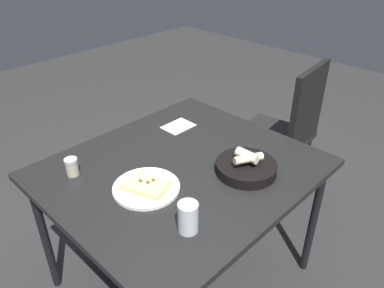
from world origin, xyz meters
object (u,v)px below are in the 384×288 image
at_px(pepper_shaker, 72,168).
at_px(chair_near, 287,127).
at_px(bread_basket, 247,167).
at_px(dining_table, 181,177).
at_px(pizza_plate, 146,187).
at_px(beer_glass, 188,219).

height_order(pepper_shaker, chair_near, chair_near).
relative_size(bread_basket, chair_near, 0.28).
relative_size(dining_table, pepper_shaker, 14.27).
bearing_deg(dining_table, chair_near, 1.30).
bearing_deg(pizza_plate, bread_basket, -29.95).
height_order(dining_table, pepper_shaker, pepper_shaker).
bearing_deg(chair_near, pizza_plate, -178.21).
height_order(beer_glass, pepper_shaker, beer_glass).
distance_m(bread_basket, chair_near, 0.86).
distance_m(pizza_plate, beer_glass, 0.30).
bearing_deg(beer_glass, bread_basket, 9.02).
xyz_separation_m(pizza_plate, beer_glass, (-0.05, -0.29, 0.04)).
distance_m(bread_basket, pepper_shaker, 0.76).
height_order(pizza_plate, chair_near, chair_near).
xyz_separation_m(pizza_plate, bread_basket, (0.39, -0.22, 0.02)).
bearing_deg(chair_near, bread_basket, -161.93).
relative_size(pizza_plate, bread_basket, 1.04).
relative_size(pepper_shaker, chair_near, 0.08).
bearing_deg(dining_table, pepper_shaker, 141.71).
relative_size(pizza_plate, pepper_shaker, 3.47).
bearing_deg(beer_glass, dining_table, 49.27).
bearing_deg(pizza_plate, pepper_shaker, 116.94).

